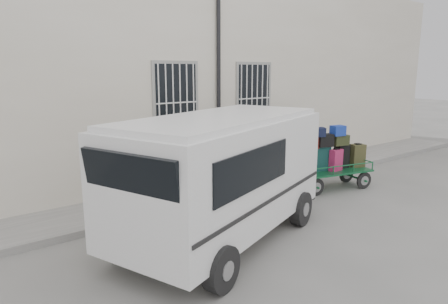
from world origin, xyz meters
TOP-DOWN VIEW (x-y plane):
  - ground at (0.00, 0.00)m, footprint 80.00×80.00m
  - building at (0.00, 5.50)m, footprint 24.00×5.15m
  - sidewalk at (0.00, 2.20)m, footprint 24.00×1.70m
  - luggage_cart at (2.94, 0.51)m, footprint 2.46×1.40m
  - van at (-1.45, -0.39)m, footprint 5.10×3.46m

SIDE VIEW (x-z plane):
  - ground at x=0.00m, z-range 0.00..0.00m
  - sidewalk at x=0.00m, z-range 0.00..0.15m
  - luggage_cart at x=2.94m, z-range 0.00..1.74m
  - van at x=-1.45m, z-range 0.17..2.56m
  - building at x=0.00m, z-range 0.00..6.00m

